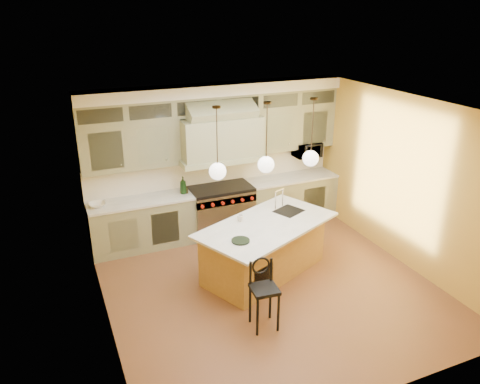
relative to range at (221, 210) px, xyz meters
name	(u,v)px	position (x,y,z in m)	size (l,w,h in m)	color
floor	(269,287)	(0.00, -2.14, -0.49)	(5.00, 5.00, 0.00)	brown
ceiling	(274,108)	(0.00, -2.14, 2.41)	(5.00, 5.00, 0.00)	white
wall_back	(214,158)	(0.00, 0.36, 0.96)	(5.00, 5.00, 0.00)	gold
wall_front	(380,292)	(0.00, -4.64, 0.96)	(5.00, 5.00, 0.00)	gold
wall_left	(100,234)	(-2.50, -2.14, 0.96)	(5.00, 5.00, 0.00)	gold
wall_right	(404,181)	(2.50, -2.14, 0.96)	(5.00, 5.00, 0.00)	gold
back_cabinetry	(219,162)	(0.00, 0.09, 0.94)	(5.00, 0.77, 2.90)	gray
range	(221,210)	(0.00, 0.00, 0.00)	(1.20, 0.74, 0.96)	silver
kitchen_island	(264,247)	(0.12, -1.69, -0.01)	(2.62, 2.07, 1.35)	olive
counter_stool	(264,290)	(-0.51, -2.97, 0.09)	(0.39, 0.39, 1.03)	black
microwave	(307,150)	(1.95, 0.11, 0.96)	(0.54, 0.37, 0.30)	black
oil_bottle_a	(183,185)	(-0.74, 0.01, 0.62)	(0.13, 0.13, 0.33)	black
oil_bottle_b	(185,189)	(-0.70, 0.01, 0.54)	(0.08, 0.08, 0.18)	black
fruit_bowl	(98,205)	(-2.30, 0.01, 0.49)	(0.29, 0.29, 0.07)	white
cup	(240,218)	(-0.23, -1.47, 0.49)	(0.11, 0.11, 0.10)	silver
pendant_left	(218,169)	(-0.68, -1.69, 1.46)	(0.26, 0.26, 1.11)	#2D2319
pendant_center	(266,163)	(0.12, -1.69, 1.46)	(0.26, 0.26, 1.11)	#2D2319
pendant_right	(311,157)	(0.92, -1.69, 1.46)	(0.26, 0.26, 1.11)	#2D2319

